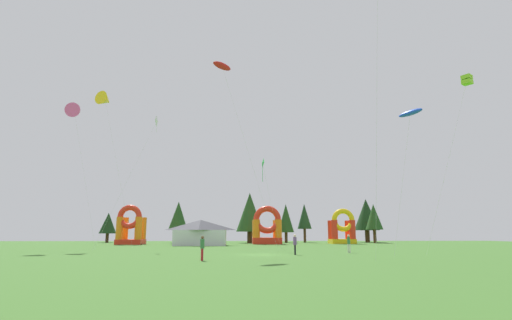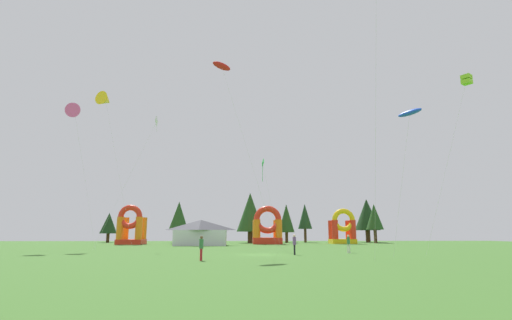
# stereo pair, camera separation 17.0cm
# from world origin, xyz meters

# --- Properties ---
(ground_plane) EXTENTS (120.00, 120.00, 0.00)m
(ground_plane) POSITION_xyz_m (0.00, 0.00, 0.00)
(ground_plane) COLOR #3D6B28
(kite_green_diamond) EXTENTS (2.74, 3.83, 10.85)m
(kite_green_diamond) POSITION_xyz_m (0.62, 10.83, 10.28)
(kite_green_diamond) COLOR green
(kite_green_diamond) RESTS_ON ground_plane
(kite_blue_parafoil) EXTENTS (2.27, 3.31, 12.11)m
(kite_blue_parafoil) POSITION_xyz_m (12.06, -5.66, 11.76)
(kite_blue_parafoil) COLOR blue
(kite_blue_parafoil) RESTS_ON ground_plane
(kite_red_parafoil) EXTENTS (7.64, 6.32, 20.32)m
(kite_red_parafoil) POSITION_xyz_m (-4.14, 3.62, 19.82)
(kite_red_parafoil) COLOR red
(kite_red_parafoil) RESTS_ON ground_plane
(kite_pink_delta) EXTENTS (4.96, 2.17, 18.68)m
(kite_pink_delta) POSITION_xyz_m (-23.88, 13.37, 17.63)
(kite_pink_delta) COLOR #EA599E
(kite_pink_delta) RESTS_ON ground_plane
(kite_lime_box) EXTENTS (3.47, 4.52, 15.54)m
(kite_lime_box) POSITION_xyz_m (17.72, -4.80, 15.09)
(kite_lime_box) COLOR #8CD826
(kite_lime_box) RESTS_ON ground_plane
(kite_yellow_delta) EXTENTS (6.96, 3.50, 21.77)m
(kite_yellow_delta) POSITION_xyz_m (-21.52, 17.55, 20.66)
(kite_yellow_delta) COLOR yellow
(kite_yellow_delta) RESTS_ON ground_plane
(kite_white_diamond) EXTENTS (5.44, 5.68, 17.08)m
(kite_white_diamond) POSITION_xyz_m (-13.10, 13.68, 16.40)
(kite_white_diamond) COLOR white
(kite_white_diamond) RESTS_ON ground_plane
(person_far_side) EXTENTS (0.33, 0.33, 1.82)m
(person_far_side) POSITION_xyz_m (2.97, -0.21, 1.08)
(person_far_side) COLOR black
(person_far_side) RESTS_ON ground_plane
(person_left_edge) EXTENTS (0.41, 0.41, 1.79)m
(person_left_edge) POSITION_xyz_m (8.83, 3.08, 1.06)
(person_left_edge) COLOR silver
(person_left_edge) RESTS_ON ground_plane
(person_near_camera) EXTENTS (0.36, 0.36, 1.74)m
(person_near_camera) POSITION_xyz_m (-4.75, -7.26, 1.04)
(person_near_camera) COLOR #B21E26
(person_near_camera) RESTS_ON ground_plane
(inflatable_red_slide) EXTENTS (4.36, 4.24, 6.71)m
(inflatable_red_slide) POSITION_xyz_m (-20.99, 32.54, 2.65)
(inflatable_red_slide) COLOR red
(inflatable_red_slide) RESTS_ON ground_plane
(inflatable_yellow_castle) EXTENTS (5.11, 4.58, 6.68)m
(inflatable_yellow_castle) POSITION_xyz_m (2.68, 33.70, 2.43)
(inflatable_yellow_castle) COLOR red
(inflatable_yellow_castle) RESTS_ON ground_plane
(inflatable_orange_dome) EXTENTS (4.40, 4.04, 6.32)m
(inflatable_orange_dome) POSITION_xyz_m (16.67, 35.41, 2.44)
(inflatable_orange_dome) COLOR yellow
(inflatable_orange_dome) RESTS_ON ground_plane
(festival_tent) EXTENTS (7.99, 4.22, 3.97)m
(festival_tent) POSITION_xyz_m (-8.31, 26.00, 1.99)
(festival_tent) COLOR silver
(festival_tent) RESTS_ON ground_plane
(tree_row_0) EXTENTS (3.44, 3.44, 6.05)m
(tree_row_0) POSITION_xyz_m (-29.34, 45.76, 3.90)
(tree_row_0) COLOR #4C331E
(tree_row_0) RESTS_ON ground_plane
(tree_row_1) EXTENTS (3.76, 3.76, 8.03)m
(tree_row_1) POSITION_xyz_m (-14.27, 41.17, 5.20)
(tree_row_1) COLOR #4C331E
(tree_row_1) RESTS_ON ground_plane
(tree_row_2) EXTENTS (2.93, 2.93, 6.35)m
(tree_row_2) POSITION_xyz_m (-14.18, 44.28, 4.04)
(tree_row_2) COLOR #4C331E
(tree_row_2) RESTS_ON ground_plane
(tree_row_3) EXTENTS (5.33, 5.33, 9.84)m
(tree_row_3) POSITION_xyz_m (-0.20, 41.21, 5.97)
(tree_row_3) COLOR #4C331E
(tree_row_3) RESTS_ON ground_plane
(tree_row_4) EXTENTS (3.26, 3.26, 7.78)m
(tree_row_4) POSITION_xyz_m (7.29, 43.74, 4.87)
(tree_row_4) COLOR #4C331E
(tree_row_4) RESTS_ON ground_plane
(tree_row_5) EXTENTS (2.93, 2.93, 7.97)m
(tree_row_5) POSITION_xyz_m (11.39, 45.40, 5.30)
(tree_row_5) COLOR #4C331E
(tree_row_5) RESTS_ON ground_plane
(tree_row_6) EXTENTS (3.39, 3.39, 7.60)m
(tree_row_6) POSITION_xyz_m (24.41, 40.34, 5.04)
(tree_row_6) COLOR #4C331E
(tree_row_6) RESTS_ON ground_plane
(tree_row_7) EXTENTS (5.28, 5.28, 9.04)m
(tree_row_7) POSITION_xyz_m (24.60, 45.45, 5.71)
(tree_row_7) COLOR #4C331E
(tree_row_7) RESTS_ON ground_plane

